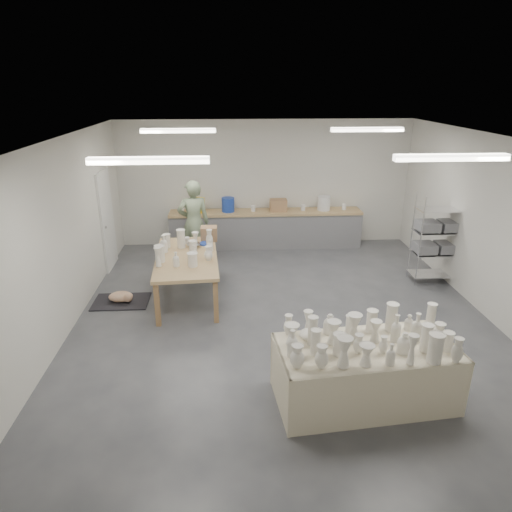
{
  "coord_description": "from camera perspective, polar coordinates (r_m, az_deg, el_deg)",
  "views": [
    {
      "loc": [
        -0.89,
        -6.88,
        3.78
      ],
      "look_at": [
        -0.45,
        0.27,
        1.05
      ],
      "focal_mm": 32.0,
      "sensor_mm": 36.0,
      "label": 1
    }
  ],
  "objects": [
    {
      "name": "room",
      "position": [
        7.22,
        2.8,
        7.0
      ],
      "size": [
        8.0,
        8.02,
        3.0
      ],
      "color": "#424449",
      "rests_on": "ground"
    },
    {
      "name": "back_counter",
      "position": [
        11.1,
        1.16,
        3.58
      ],
      "size": [
        4.6,
        0.6,
        1.24
      ],
      "color": "tan",
      "rests_on": "ground"
    },
    {
      "name": "wire_shelf",
      "position": [
        9.67,
        21.67,
        2.12
      ],
      "size": [
        0.88,
        0.48,
        1.8
      ],
      "color": "silver",
      "rests_on": "ground"
    },
    {
      "name": "drying_table",
      "position": [
        5.99,
        13.41,
        -13.67
      ],
      "size": [
        2.28,
        1.25,
        1.15
      ],
      "rotation": [
        0.0,
        0.0,
        0.1
      ],
      "color": "olive",
      "rests_on": "ground"
    },
    {
      "name": "work_table",
      "position": [
        8.49,
        -8.47,
        0.31
      ],
      "size": [
        1.23,
        2.26,
        1.17
      ],
      "rotation": [
        0.0,
        0.0,
        0.06
      ],
      "color": "tan",
      "rests_on": "ground"
    },
    {
      "name": "rug",
      "position": [
        8.79,
        -16.48,
        -5.47
      ],
      "size": [
        1.0,
        0.7,
        0.02
      ],
      "primitive_type": "cube",
      "color": "black",
      "rests_on": "ground"
    },
    {
      "name": "cat",
      "position": [
        8.73,
        -16.43,
        -4.9
      ],
      "size": [
        0.45,
        0.34,
        0.19
      ],
      "rotation": [
        0.0,
        0.0,
        -0.05
      ],
      "color": "white",
      "rests_on": "rug"
    },
    {
      "name": "potter",
      "position": [
        9.96,
        -7.77,
        4.08
      ],
      "size": [
        0.74,
        0.54,
        1.88
      ],
      "primitive_type": "imported",
      "rotation": [
        0.0,
        0.0,
        3.29
      ],
      "color": "gray",
      "rests_on": "ground"
    },
    {
      "name": "red_stool",
      "position": [
        10.42,
        -7.5,
        1.1
      ],
      "size": [
        0.45,
        0.45,
        0.33
      ],
      "rotation": [
        0.0,
        0.0,
        -0.39
      ],
      "color": "red",
      "rests_on": "ground"
    }
  ]
}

